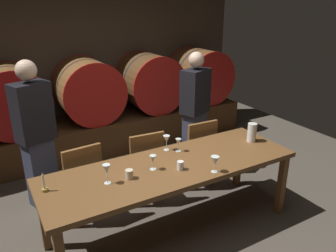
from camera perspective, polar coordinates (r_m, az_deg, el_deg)
The scene contains 22 objects.
ground_plane at distance 3.65m, azimuth -1.35°, elevation -17.14°, with size 7.51×7.51×0.00m, color #4C443A.
back_wall at distance 5.60m, azimuth -15.72°, elevation 9.92°, with size 5.78×0.24×2.50m, color #473A2D.
barrel_shelf at distance 5.37m, azimuth -13.14°, elevation -1.44°, with size 5.20×0.90×0.51m, color #4C2D16.
wine_barrel_left at distance 4.97m, azimuth -25.18°, elevation 4.01°, with size 0.94×0.81×0.94m.
wine_barrel_center at distance 5.15m, azimuth -13.50°, elevation 5.99°, with size 0.94×0.81×0.94m.
wine_barrel_right at distance 5.52m, azimuth -3.20°, elevation 7.52°, with size 0.94×0.81×0.94m.
wine_barrel_far_right at distance 6.03m, azimuth 5.47°, elevation 8.62°, with size 0.94×0.81×0.94m.
dining_table at distance 3.27m, azimuth 0.69°, elevation -7.70°, with size 2.52×0.83×0.75m.
chair_left at distance 3.65m, azimuth -14.70°, elevation -8.61°, with size 0.43×0.43×0.88m.
chair_center at distance 3.86m, azimuth -4.08°, elevation -6.26°, with size 0.43×0.43×0.88m.
chair_right at distance 4.19m, azimuth 5.03°, elevation -3.98°, with size 0.41×0.41×0.88m.
guest_left at distance 3.91m, azimuth -21.69°, elevation -1.35°, with size 0.44×0.36×1.68m.
guest_right at distance 4.46m, azimuth 4.61°, elevation 2.37°, with size 0.44×0.36×1.63m.
candle_center at distance 2.98m, azimuth -20.43°, elevation -9.65°, with size 0.05×0.05×0.18m.
pitcher at distance 3.83m, azimuth 14.17°, elevation -1.07°, with size 0.10×0.10×0.21m.
wine_glass_far_left at distance 2.92m, azimuth -10.47°, elevation -7.40°, with size 0.07×0.07×0.18m.
wine_glass_left at distance 3.11m, azimuth -2.60°, elevation -5.74°, with size 0.06×0.06×0.15m.
wine_glass_center at distance 3.49m, azimuth -0.26°, elevation -2.29°, with size 0.07×0.07×0.16m.
wine_glass_right at distance 3.47m, azimuth 1.77°, elevation -2.84°, with size 0.06×0.06×0.14m.
wine_glass_far_right at distance 3.09m, azimuth 8.04°, elevation -5.96°, with size 0.08×0.08×0.16m.
cup_left at distance 3.00m, azimuth -6.66°, elevation -8.21°, with size 0.07×0.07×0.09m, color beige.
cup_right at distance 3.13m, azimuth 2.13°, elevation -6.77°, with size 0.06×0.06×0.08m, color white.
Camera 1 is at (-1.37, -2.52, 2.25)m, focal length 35.59 mm.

